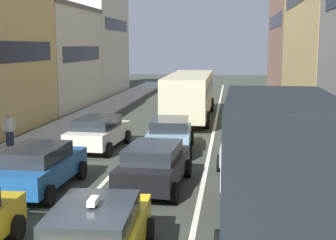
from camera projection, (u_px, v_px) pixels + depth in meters
sidewalk_left at (76, 122)px, 28.86m from camera, size 2.60×64.00×0.14m
lane_stripe_left at (157, 125)px, 28.22m from camera, size 0.16×60.00×0.01m
lane_stripe_right at (215, 127)px, 27.79m from camera, size 0.16×60.00×0.01m
building_row_left at (19, 45)px, 32.97m from camera, size 7.20×43.90×12.37m
removalist_box_truck at (276, 158)px, 11.59m from camera, size 2.82×7.75×3.58m
taxi_centre_lane_front at (96, 236)px, 9.81m from camera, size 2.25×4.39×1.66m
sedan_centre_lane_second at (154, 164)px, 15.73m from camera, size 2.23×4.38×1.49m
wagon_left_lane_second at (39, 167)px, 15.45m from camera, size 2.14×4.34×1.49m
hatchback_centre_lane_third at (170, 134)px, 21.22m from camera, size 2.27×4.40×1.49m
sedan_left_lane_third at (98, 132)px, 21.64m from camera, size 2.27×4.40×1.49m
sedan_right_lane_behind_truck at (246, 144)px, 18.97m from camera, size 2.27×4.40×1.49m
bus_mid_queue_primary at (190, 92)px, 30.11m from camera, size 2.82×10.51×2.90m
pedestrian_near_kerb at (9, 129)px, 21.67m from camera, size 0.47×0.34×1.66m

